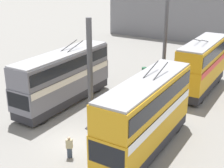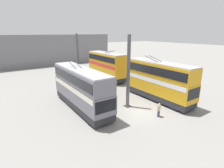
{
  "view_description": "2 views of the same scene",
  "coord_description": "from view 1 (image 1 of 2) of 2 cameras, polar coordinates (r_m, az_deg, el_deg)",
  "views": [
    {
      "loc": [
        -15.21,
        -12.46,
        11.72
      ],
      "look_at": [
        7.14,
        1.12,
        1.87
      ],
      "focal_mm": 50.0,
      "sensor_mm": 36.0,
      "label": 1
    },
    {
      "loc": [
        -12.93,
        12.66,
        8.7
      ],
      "look_at": [
        5.25,
        0.22,
        2.15
      ],
      "focal_mm": 28.0,
      "sensor_mm": 36.0,
      "label": 2
    }
  ],
  "objects": [
    {
      "name": "bus_right_far",
      "position": [
        28.0,
        -8.82,
        1.64
      ],
      "size": [
        10.85,
        2.54,
        5.4
      ],
      "color": "black",
      "rests_on": "ground_plane"
    },
    {
      "name": "ground_plane",
      "position": [
        22.89,
        -7.01,
        -10.33
      ],
      "size": [
        240.0,
        240.0,
        0.0
      ],
      "primitive_type": "plane",
      "color": "gray"
    },
    {
      "name": "person_aisle_foreground",
      "position": [
        20.76,
        -7.81,
        -11.29
      ],
      "size": [
        0.41,
        0.48,
        1.54
      ],
      "rotation": [
        0.0,
        0.0,
        0.48
      ],
      "color": "#384251",
      "rests_on": "ground_plane"
    },
    {
      "name": "bus_left_near",
      "position": [
        20.57,
        6.26,
        -4.98
      ],
      "size": [
        9.88,
        2.54,
        5.68
      ],
      "color": "black",
      "rests_on": "ground_plane"
    },
    {
      "name": "support_column_near",
      "position": [
        22.74,
        -4.01,
        1.06
      ],
      "size": [
        0.72,
        0.72,
        8.49
      ],
      "color": "#4C4C51",
      "rests_on": "ground_plane"
    },
    {
      "name": "support_column_far",
      "position": [
        34.88,
        9.67,
        7.76
      ],
      "size": [
        0.72,
        0.72,
        8.49
      ],
      "color": "#4C4C51",
      "rests_on": "ground_plane"
    },
    {
      "name": "depot_back_wall",
      "position": [
        51.88,
        17.38,
        11.22
      ],
      "size": [
        0.5,
        36.0,
        8.1
      ],
      "color": "slate",
      "rests_on": "ground_plane"
    },
    {
      "name": "bus_left_far",
      "position": [
        31.89,
        16.16,
        3.73
      ],
      "size": [
        9.36,
        2.54,
        5.68
      ],
      "color": "black",
      "rests_on": "ground_plane"
    },
    {
      "name": "oil_drum",
      "position": [
        36.25,
        5.94,
        2.37
      ],
      "size": [
        0.63,
        0.63,
        0.85
      ],
      "color": "#235638",
      "rests_on": "ground_plane"
    },
    {
      "name": "person_aisle_midway",
      "position": [
        30.81,
        7.24,
        -0.18
      ],
      "size": [
        0.48,
        0.43,
        1.63
      ],
      "rotation": [
        0.0,
        0.0,
        0.99
      ],
      "color": "#473D33",
      "rests_on": "ground_plane"
    }
  ]
}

